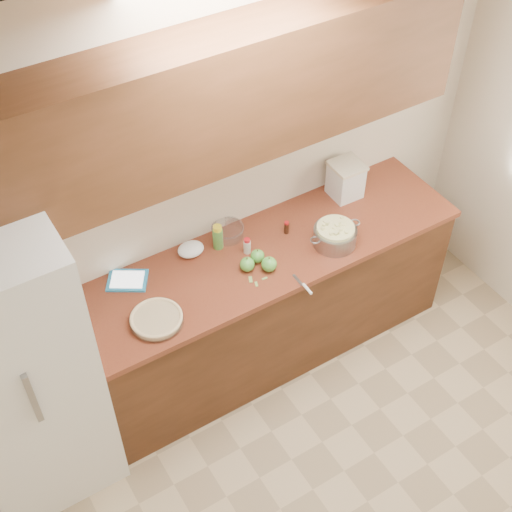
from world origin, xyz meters
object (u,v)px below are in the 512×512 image
flour_canister (346,179)px  tablet (127,280)px  pie (157,319)px  colander (335,235)px

flour_canister → tablet: flour_canister is taller
flour_canister → tablet: size_ratio=0.87×
pie → colander: 1.17m
pie → flour_canister: size_ratio=1.21×
colander → flour_canister: size_ratio=1.44×
colander → flour_canister: bearing=46.2°
flour_canister → tablet: bearing=178.9°
colander → tablet: (-1.18, 0.36, -0.05)m
colander → flour_canister: flour_canister is taller
tablet → flour_canister: bearing=31.2°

